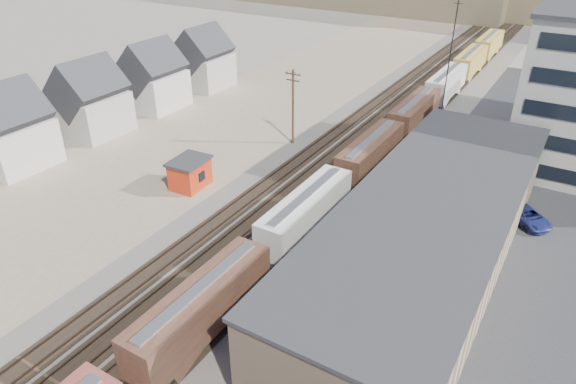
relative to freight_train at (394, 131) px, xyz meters
The scene contains 11 objects.
ballast_bed 5.85m from the freight_train, 137.45° to the left, with size 18.00×200.00×0.06m, color #4C4742.
dirt_yard 24.83m from the freight_train, 164.70° to the right, with size 24.00×180.00×0.03m, color #746350.
asphalt_lot 21.71m from the freight_train, 32.31° to the right, with size 26.00×120.00×0.04m, color #232326.
rail_tracks 6.19m from the freight_train, 141.28° to the left, with size 11.40×200.00×0.24m.
freight_train is the anchor object (origin of this frame).
warehouse 24.26m from the freight_train, 62.53° to the right, with size 12.40×40.40×7.25m.
utility_pole_north 13.34m from the freight_train, 159.85° to the right, with size 2.20×0.32×10.00m.
radio_mast 15.06m from the freight_train, 80.74° to the left, with size 1.20×0.16×18.00m.
townhouse_row 43.52m from the freight_train, 150.36° to the right, with size 8.15×68.16×10.47m.
maintenance_shed 26.25m from the freight_train, 127.74° to the right, with size 3.85×4.81×3.36m.
parked_car_blue 19.95m from the freight_train, 27.39° to the right, with size 2.56×5.56×1.54m, color navy.
Camera 1 is at (23.48, -12.11, 28.12)m, focal length 32.00 mm.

